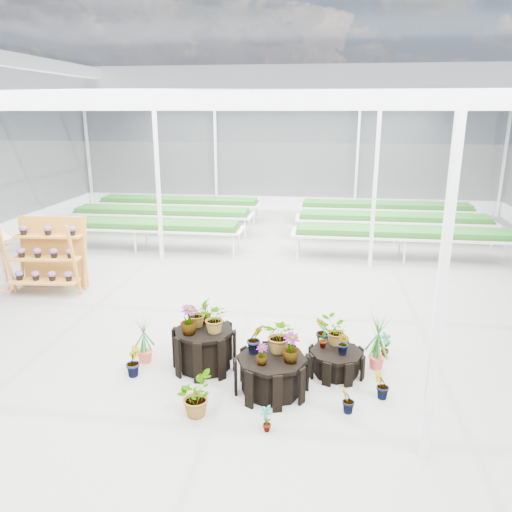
# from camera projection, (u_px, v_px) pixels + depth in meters

# --- Properties ---
(ground_plane) EXTENTS (24.00, 24.00, 0.00)m
(ground_plane) POSITION_uv_depth(u_px,v_px,m) (241.00, 318.00, 10.51)
(ground_plane) COLOR gray
(ground_plane) RESTS_ON ground
(greenhouse_shell) EXTENTS (18.00, 24.00, 4.50)m
(greenhouse_shell) POSITION_uv_depth(u_px,v_px,m) (240.00, 213.00, 9.88)
(greenhouse_shell) COLOR white
(greenhouse_shell) RESTS_ON ground
(steel_frame) EXTENTS (18.00, 24.00, 4.50)m
(steel_frame) POSITION_uv_depth(u_px,v_px,m) (240.00, 213.00, 9.88)
(steel_frame) COLOR silver
(steel_frame) RESTS_ON ground
(nursery_benches) EXTENTS (16.00, 7.00, 0.84)m
(nursery_benches) POSITION_uv_depth(u_px,v_px,m) (274.00, 224.00, 17.24)
(nursery_benches) COLOR silver
(nursery_benches) RESTS_ON ground
(plinth_tall) EXTENTS (1.06, 1.06, 0.70)m
(plinth_tall) POSITION_uv_depth(u_px,v_px,m) (204.00, 349.00, 8.38)
(plinth_tall) COLOR black
(plinth_tall) RESTS_ON ground
(plinth_mid) EXTENTS (1.36, 1.36, 0.59)m
(plinth_mid) POSITION_uv_depth(u_px,v_px,m) (272.00, 375.00, 7.67)
(plinth_mid) COLOR black
(plinth_mid) RESTS_ON ground
(plinth_low) EXTENTS (1.20, 1.20, 0.41)m
(plinth_low) POSITION_uv_depth(u_px,v_px,m) (336.00, 362.00, 8.24)
(plinth_low) COLOR black
(plinth_low) RESTS_ON ground
(shelf_rack) EXTENTS (1.74, 1.02, 1.77)m
(shelf_rack) POSITION_uv_depth(u_px,v_px,m) (47.00, 256.00, 11.82)
(shelf_rack) COLOR #AF7127
(shelf_rack) RESTS_ON ground
(bird_table) EXTENTS (0.42, 0.42, 1.58)m
(bird_table) POSITION_uv_depth(u_px,v_px,m) (3.00, 261.00, 11.76)
(bird_table) COLOR tan
(bird_table) RESTS_ON ground
(nursery_plants) EXTENTS (4.49, 2.94, 1.21)m
(nursery_plants) POSITION_uv_depth(u_px,v_px,m) (256.00, 343.00, 8.06)
(nursery_plants) COLOR #1E561B
(nursery_plants) RESTS_ON ground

